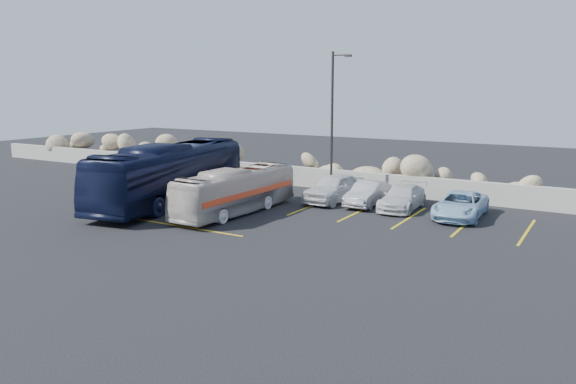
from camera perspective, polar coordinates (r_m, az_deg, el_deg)
The scene contains 11 objects.
ground at distance 25.16m, azimuth -10.47°, elevation -3.66°, with size 90.00×90.00×0.00m, color black.
seawall at distance 34.79m, azimuth 2.50°, elevation 1.48°, with size 60.00×0.40×1.20m, color gray.
riprap_pile at distance 35.74m, azimuth 3.42°, elevation 2.85°, with size 54.00×2.80×2.60m, color #937A60, non-canonical shape.
parking_lines at distance 27.21m, azimuth 4.78°, elevation -2.42°, with size 18.16×9.36×0.01m.
lamppost at distance 31.01m, azimuth 4.58°, elevation 7.21°, with size 1.14×0.18×8.00m.
vintage_bus at distance 27.63m, azimuth -5.33°, elevation 0.10°, with size 1.85×7.93×2.21m, color beige.
tour_coach at distance 30.34m, azimuth -11.89°, elevation 1.82°, with size 2.69×11.49×3.20m, color black.
car_a at distance 30.44m, azimuth 4.71°, elevation 0.42°, with size 1.78×4.43×1.51m, color silver.
car_b at distance 29.70m, azimuth 8.10°, elevation -0.17°, with size 1.31×3.76×1.24m, color #A3A2A7.
car_c at distance 29.06m, azimuth 11.54°, elevation -0.57°, with size 1.67×4.11×1.19m, color silver.
car_d at distance 27.85m, azimuth 17.12°, elevation -1.28°, with size 2.03×4.40×1.22m, color #9ABDDA.
Camera 1 is at (16.07, -18.35, 6.16)m, focal length 35.00 mm.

